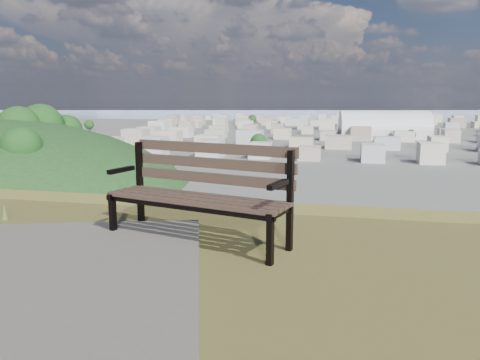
# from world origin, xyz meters

# --- Properties ---
(park_bench) EXTENTS (1.96, 1.07, 0.98)m
(park_bench) POSITION_xyz_m (-1.35, 2.70, 25.55)
(park_bench) COLOR #3A2B22
(park_bench) RESTS_ON hilltop_mesa
(gravel_patch) EXTENTS (3.75, 4.51, 0.08)m
(gravel_patch) POSITION_xyz_m (-2.26, 0.98, 25.03)
(gravel_patch) COLOR #676359
(gravel_patch) RESTS_ON hilltop_mesa
(arena) EXTENTS (59.05, 30.56, 23.89)m
(arena) POSITION_xyz_m (25.39, 318.70, 5.63)
(arena) COLOR silver
(arena) RESTS_ON ground
(city_blocks) EXTENTS (395.00, 361.00, 7.00)m
(city_blocks) POSITION_xyz_m (0.00, 394.44, 3.50)
(city_blocks) COLOR beige
(city_blocks) RESTS_ON ground
(city_trees) EXTENTS (406.52, 387.20, 9.98)m
(city_trees) POSITION_xyz_m (-26.39, 319.00, 4.83)
(city_trees) COLOR #34251A
(city_trees) RESTS_ON ground
(bay_water) EXTENTS (2400.00, 700.00, 0.12)m
(bay_water) POSITION_xyz_m (0.00, 900.00, 0.00)
(bay_water) COLOR #95A5BE
(bay_water) RESTS_ON ground
(far_hills) EXTENTS (2050.00, 340.00, 60.00)m
(far_hills) POSITION_xyz_m (-60.92, 1402.93, 25.47)
(far_hills) COLOR #878EA8
(far_hills) RESTS_ON ground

